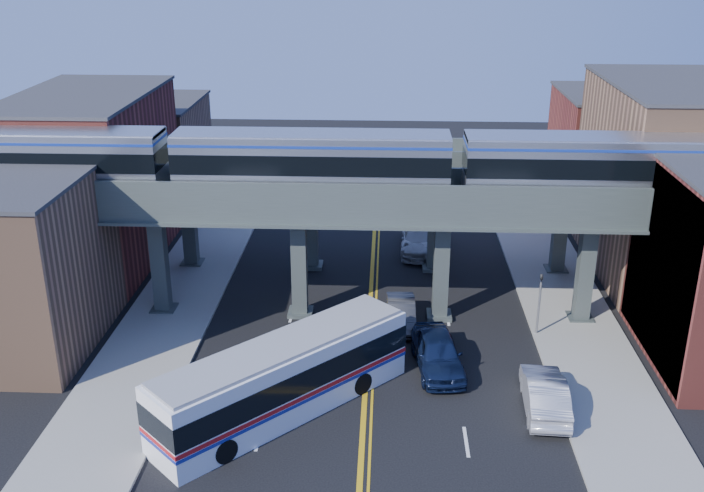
{
  "coord_description": "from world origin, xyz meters",
  "views": [
    {
      "loc": [
        0.89,
        -32.61,
        20.3
      ],
      "look_at": [
        -0.93,
        6.26,
        4.98
      ],
      "focal_mm": 40.0,
      "sensor_mm": 36.0,
      "label": 1
    }
  ],
  "objects_px": {
    "transit_train": "(312,160)",
    "car_lane_b": "(401,313)",
    "stop_sign": "(373,329)",
    "transit_bus": "(284,378)",
    "traffic_signal": "(540,297)",
    "car_parked_curb": "(545,394)",
    "car_lane_a": "(438,353)",
    "car_lane_c": "(423,237)",
    "car_lane_d": "(418,240)"
  },
  "relations": [
    {
      "from": "car_lane_c",
      "to": "car_parked_curb",
      "type": "height_order",
      "value": "car_parked_curb"
    },
    {
      "from": "transit_bus",
      "to": "stop_sign",
      "type": "bearing_deg",
      "value": 6.12
    },
    {
      "from": "stop_sign",
      "to": "car_lane_b",
      "type": "distance_m",
      "value": 4.3
    },
    {
      "from": "transit_train",
      "to": "transit_bus",
      "type": "xyz_separation_m",
      "value": [
        -0.48,
        -9.98,
        -7.49
      ]
    },
    {
      "from": "transit_bus",
      "to": "car_lane_c",
      "type": "relative_size",
      "value": 1.86
    },
    {
      "from": "transit_train",
      "to": "car_lane_c",
      "type": "height_order",
      "value": "transit_train"
    },
    {
      "from": "transit_bus",
      "to": "car_lane_a",
      "type": "height_order",
      "value": "transit_bus"
    },
    {
      "from": "transit_train",
      "to": "car_lane_d",
      "type": "bearing_deg",
      "value": 58.29
    },
    {
      "from": "transit_bus",
      "to": "traffic_signal",
      "type": "bearing_deg",
      "value": -13.62
    },
    {
      "from": "car_lane_d",
      "to": "traffic_signal",
      "type": "bearing_deg",
      "value": -61.13
    },
    {
      "from": "car_lane_a",
      "to": "car_lane_b",
      "type": "distance_m",
      "value": 5.08
    },
    {
      "from": "transit_bus",
      "to": "car_parked_curb",
      "type": "bearing_deg",
      "value": -42.29
    },
    {
      "from": "car_lane_b",
      "to": "car_parked_curb",
      "type": "bearing_deg",
      "value": -53.65
    },
    {
      "from": "car_lane_a",
      "to": "car_lane_b",
      "type": "bearing_deg",
      "value": 103.26
    },
    {
      "from": "transit_train",
      "to": "car_lane_b",
      "type": "relative_size",
      "value": 10.31
    },
    {
      "from": "car_lane_b",
      "to": "car_lane_d",
      "type": "xyz_separation_m",
      "value": [
        1.31,
        11.27,
        0.09
      ]
    },
    {
      "from": "traffic_signal",
      "to": "car_lane_d",
      "type": "xyz_separation_m",
      "value": [
        -6.09,
        12.17,
        -1.48
      ]
    },
    {
      "from": "transit_bus",
      "to": "car_parked_curb",
      "type": "height_order",
      "value": "transit_bus"
    },
    {
      "from": "transit_train",
      "to": "traffic_signal",
      "type": "distance_m",
      "value": 14.31
    },
    {
      "from": "car_lane_a",
      "to": "car_lane_b",
      "type": "height_order",
      "value": "car_lane_a"
    },
    {
      "from": "car_lane_a",
      "to": "car_lane_c",
      "type": "height_order",
      "value": "car_lane_a"
    },
    {
      "from": "car_lane_c",
      "to": "car_lane_d",
      "type": "distance_m",
      "value": 0.63
    },
    {
      "from": "transit_bus",
      "to": "car_lane_a",
      "type": "distance_m",
      "value": 8.36
    },
    {
      "from": "car_lane_c",
      "to": "car_lane_d",
      "type": "relative_size",
      "value": 1.07
    },
    {
      "from": "transit_train",
      "to": "car_lane_a",
      "type": "bearing_deg",
      "value": -40.95
    },
    {
      "from": "transit_train",
      "to": "car_lane_b",
      "type": "height_order",
      "value": "transit_train"
    },
    {
      "from": "traffic_signal",
      "to": "car_lane_d",
      "type": "distance_m",
      "value": 13.69
    },
    {
      "from": "transit_bus",
      "to": "car_lane_a",
      "type": "bearing_deg",
      "value": -15.76
    },
    {
      "from": "car_lane_b",
      "to": "transit_bus",
      "type": "bearing_deg",
      "value": -123.46
    },
    {
      "from": "stop_sign",
      "to": "car_lane_b",
      "type": "height_order",
      "value": "stop_sign"
    },
    {
      "from": "car_lane_d",
      "to": "car_parked_curb",
      "type": "xyz_separation_m",
      "value": [
        5.17,
        -19.48,
        0.03
      ]
    },
    {
      "from": "traffic_signal",
      "to": "transit_bus",
      "type": "height_order",
      "value": "traffic_signal"
    },
    {
      "from": "stop_sign",
      "to": "traffic_signal",
      "type": "bearing_deg",
      "value": 18.63
    },
    {
      "from": "car_lane_a",
      "to": "car_parked_curb",
      "type": "height_order",
      "value": "car_lane_a"
    },
    {
      "from": "transit_train",
      "to": "stop_sign",
      "type": "relative_size",
      "value": 17.41
    },
    {
      "from": "transit_bus",
      "to": "car_lane_d",
      "type": "xyz_separation_m",
      "value": [
        6.76,
        20.15,
        -0.9
      ]
    },
    {
      "from": "traffic_signal",
      "to": "car_parked_curb",
      "type": "height_order",
      "value": "traffic_signal"
    },
    {
      "from": "car_parked_curb",
      "to": "car_lane_d",
      "type": "bearing_deg",
      "value": -72.19
    },
    {
      "from": "transit_bus",
      "to": "car_lane_c",
      "type": "distance_m",
      "value": 21.89
    },
    {
      "from": "stop_sign",
      "to": "transit_bus",
      "type": "xyz_separation_m",
      "value": [
        -3.95,
        -4.98,
        -0.04
      ]
    },
    {
      "from": "car_lane_d",
      "to": "car_parked_curb",
      "type": "bearing_deg",
      "value": -72.87
    },
    {
      "from": "transit_bus",
      "to": "car_parked_curb",
      "type": "distance_m",
      "value": 11.98
    },
    {
      "from": "car_lane_c",
      "to": "traffic_signal",
      "type": "bearing_deg",
      "value": -61.62
    },
    {
      "from": "car_lane_d",
      "to": "car_lane_b",
      "type": "bearing_deg",
      "value": -94.35
    },
    {
      "from": "car_lane_b",
      "to": "stop_sign",
      "type": "bearing_deg",
      "value": -112.97
    },
    {
      "from": "car_lane_d",
      "to": "car_lane_a",
      "type": "bearing_deg",
      "value": -86.05
    },
    {
      "from": "car_lane_a",
      "to": "car_parked_curb",
      "type": "xyz_separation_m",
      "value": [
        4.7,
        -3.46,
        -0.08
      ]
    },
    {
      "from": "car_lane_b",
      "to": "car_lane_d",
      "type": "distance_m",
      "value": 11.35
    },
    {
      "from": "transit_train",
      "to": "car_lane_c",
      "type": "xyz_separation_m",
      "value": [
        6.59,
        10.72,
        -8.37
      ]
    },
    {
      "from": "traffic_signal",
      "to": "car_parked_curb",
      "type": "distance_m",
      "value": 7.52
    }
  ]
}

